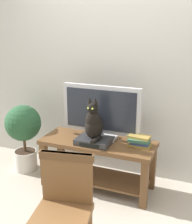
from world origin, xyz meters
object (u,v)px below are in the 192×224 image
tv (101,112)px  potted_plant (24,130)px  tv_stand (98,156)px  cat (94,123)px  media_box (94,141)px  wooden_chair (63,204)px  book_stack (140,141)px

tv → potted_plant: 1.05m
tv_stand → cat: (-0.01, -0.09, 0.41)m
media_box → wooden_chair: 1.05m
media_box → cat: cat is taller
cat → potted_plant: bearing=173.0°
tv_stand → potted_plant: 1.01m
tv → media_box: tv is taller
tv_stand → cat: bearing=-96.8°
wooden_chair → book_stack: bearing=76.8°
book_stack → tv_stand: bearing=-173.9°
tv → book_stack: bearing=-6.0°
media_box → potted_plant: size_ratio=0.44×
wooden_chair → potted_plant: bearing=135.8°
cat → book_stack: cat is taller
tv → wooden_chair: bearing=-81.5°
potted_plant → wooden_chair: bearing=-44.2°
wooden_chair → potted_plant: (-1.17, 1.14, 0.01)m
media_box → wooden_chair: bearing=-79.5°
tv → media_box: size_ratio=2.40×
tv → cat: bearing=-93.3°
tv → media_box: (-0.01, -0.17, -0.28)m
book_stack → potted_plant: 1.45m
wooden_chair → book_stack: 1.19m
media_box → cat: (0.00, -0.01, 0.20)m
tv → book_stack: tv is taller
tv_stand → book_stack: size_ratio=4.99×
media_box → potted_plant: bearing=173.8°
tv → cat: size_ratio=1.96×
book_stack → tv: bearing=174.0°
wooden_chair → book_stack: size_ratio=3.52×
media_box → book_stack: book_stack is taller
book_stack → potted_plant: potted_plant is taller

